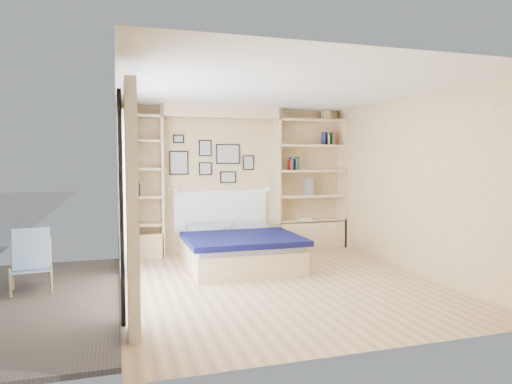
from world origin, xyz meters
name	(u,v)px	position (x,y,z in m)	size (l,w,h in m)	color
ground	(279,282)	(0.00, 0.00, 0.00)	(4.50, 4.50, 0.00)	#D5B07B
room_shell	(224,193)	(-0.39, 1.52, 1.08)	(4.50, 4.50, 4.50)	#E1C387
bed	(237,247)	(-0.28, 1.14, 0.27)	(1.64, 2.12, 1.07)	beige
photo_gallery	(211,160)	(-0.45, 2.22, 1.60)	(1.48, 0.02, 0.82)	black
reading_lamps	(223,189)	(-0.30, 2.00, 1.10)	(1.92, 0.12, 0.15)	silver
shelf_decor	(301,154)	(1.16, 2.07, 1.71)	(3.47, 0.23, 2.03)	#A51E1E
deck_chair	(31,261)	(-3.03, 0.55, 0.36)	(0.55, 0.81, 0.76)	tan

